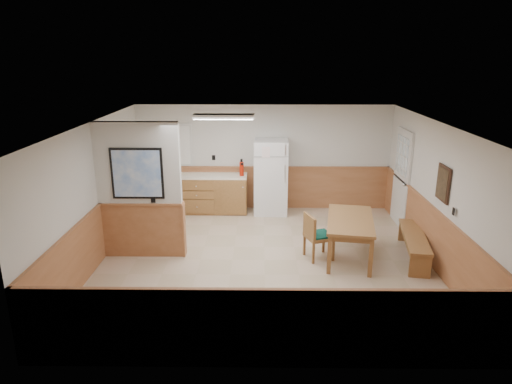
{
  "coord_description": "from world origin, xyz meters",
  "views": [
    {
      "loc": [
        -0.07,
        -7.63,
        3.61
      ],
      "look_at": [
        -0.16,
        0.4,
        1.18
      ],
      "focal_mm": 32.0,
      "sensor_mm": 36.0,
      "label": 1
    }
  ],
  "objects_px": {
    "refrigerator": "(271,177)",
    "fire_extinguisher": "(242,168)",
    "soap_bottle": "(175,171)",
    "dining_bench": "(414,240)",
    "dining_chair": "(315,233)",
    "dining_table": "(350,224)"
  },
  "relations": [
    {
      "from": "refrigerator",
      "to": "fire_extinguisher",
      "type": "height_order",
      "value": "refrigerator"
    },
    {
      "from": "dining_table",
      "to": "dining_chair",
      "type": "distance_m",
      "value": 0.67
    },
    {
      "from": "dining_chair",
      "to": "fire_extinguisher",
      "type": "bearing_deg",
      "value": 100.45
    },
    {
      "from": "soap_bottle",
      "to": "dining_bench",
      "type": "bearing_deg",
      "value": -27.81
    },
    {
      "from": "soap_bottle",
      "to": "dining_table",
      "type": "bearing_deg",
      "value": -34.78
    },
    {
      "from": "refrigerator",
      "to": "dining_table",
      "type": "bearing_deg",
      "value": -59.32
    },
    {
      "from": "refrigerator",
      "to": "dining_bench",
      "type": "bearing_deg",
      "value": -42.76
    },
    {
      "from": "dining_chair",
      "to": "refrigerator",
      "type": "bearing_deg",
      "value": 87.56
    },
    {
      "from": "fire_extinguisher",
      "to": "soap_bottle",
      "type": "bearing_deg",
      "value": -171.28
    },
    {
      "from": "dining_table",
      "to": "dining_chair",
      "type": "bearing_deg",
      "value": -163.79
    },
    {
      "from": "fire_extinguisher",
      "to": "refrigerator",
      "type": "bearing_deg",
      "value": 10.18
    },
    {
      "from": "dining_table",
      "to": "dining_bench",
      "type": "distance_m",
      "value": 1.23
    },
    {
      "from": "dining_bench",
      "to": "soap_bottle",
      "type": "bearing_deg",
      "value": 162.25
    },
    {
      "from": "dining_bench",
      "to": "dining_chair",
      "type": "distance_m",
      "value": 1.84
    },
    {
      "from": "dining_bench",
      "to": "soap_bottle",
      "type": "height_order",
      "value": "soap_bottle"
    },
    {
      "from": "dining_bench",
      "to": "soap_bottle",
      "type": "distance_m",
      "value": 5.49
    },
    {
      "from": "refrigerator",
      "to": "dining_chair",
      "type": "bearing_deg",
      "value": -72.37
    },
    {
      "from": "dining_bench",
      "to": "dining_chair",
      "type": "height_order",
      "value": "dining_chair"
    },
    {
      "from": "dining_chair",
      "to": "soap_bottle",
      "type": "distance_m",
      "value": 3.99
    },
    {
      "from": "refrigerator",
      "to": "fire_extinguisher",
      "type": "relative_size",
      "value": 4.38
    },
    {
      "from": "dining_bench",
      "to": "soap_bottle",
      "type": "xyz_separation_m",
      "value": [
        -4.82,
        2.54,
        0.65
      ]
    },
    {
      "from": "dining_chair",
      "to": "soap_bottle",
      "type": "relative_size",
      "value": 4.28
    }
  ]
}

